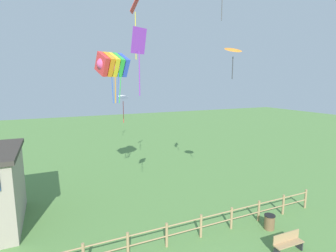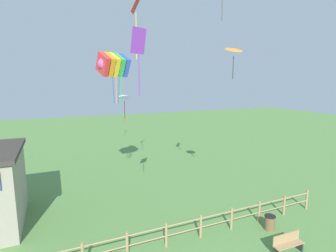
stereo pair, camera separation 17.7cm
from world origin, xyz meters
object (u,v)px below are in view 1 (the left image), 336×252
park_bench_near_fence (288,242)px  kite_white_delta (123,98)px  kite_purple_streamer (139,48)px  trash_bin (269,222)px  kite_orange_delta (233,50)px  kite_rainbow_parafoil (112,65)px  kite_red_diamond (135,13)px

park_bench_near_fence → kite_white_delta: (-4.07, 14.25, 6.20)m
park_bench_near_fence → kite_white_delta: size_ratio=0.66×
kite_white_delta → kite_purple_streamer: (-1.92, -10.40, 2.89)m
kite_purple_streamer → park_bench_near_fence: bearing=-32.8°
trash_bin → kite_orange_delta: (-0.61, 2.97, 9.49)m
trash_bin → kite_white_delta: kite_white_delta is taller
kite_rainbow_parafoil → kite_orange_delta: bearing=-39.4°
kite_rainbow_parafoil → kite_white_delta: kite_rainbow_parafoil is taller
kite_purple_streamer → kite_red_diamond: 5.67m
kite_white_delta → kite_orange_delta: (4.19, -9.42, 3.20)m
kite_white_delta → kite_red_diamond: 7.95m
park_bench_near_fence → kite_orange_delta: size_ratio=0.84×
park_bench_near_fence → kite_rainbow_parafoil: (-5.90, 9.78, 8.69)m
kite_purple_streamer → kite_orange_delta: size_ratio=1.59×
kite_red_diamond → trash_bin: bearing=-51.7°
park_bench_near_fence → kite_red_diamond: 15.33m
kite_red_diamond → kite_orange_delta: bearing=-38.7°
trash_bin → kite_orange_delta: size_ratio=0.42×
kite_red_diamond → kite_orange_delta: kite_red_diamond is taller
park_bench_near_fence → kite_purple_streamer: size_ratio=0.53×
park_bench_near_fence → kite_red_diamond: size_ratio=0.42×
kite_white_delta → kite_purple_streamer: kite_purple_streamer is taller
kite_white_delta → park_bench_near_fence: bearing=-74.1°
kite_purple_streamer → kite_orange_delta: (6.11, 0.98, 0.31)m
kite_white_delta → kite_purple_streamer: bearing=-100.5°
kite_rainbow_parafoil → kite_purple_streamer: size_ratio=1.11×
park_bench_near_fence → kite_rainbow_parafoil: kite_rainbow_parafoil is taller
trash_bin → kite_orange_delta: kite_orange_delta is taller
kite_white_delta → kite_orange_delta: kite_orange_delta is taller
trash_bin → kite_white_delta: 14.70m
trash_bin → kite_white_delta: size_ratio=0.33×
kite_white_delta → kite_red_diamond: kite_red_diamond is taller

